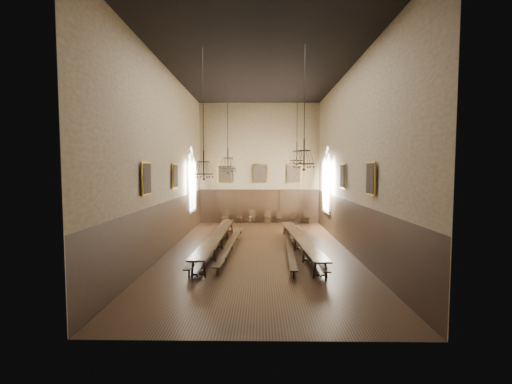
{
  "coord_description": "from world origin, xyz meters",
  "views": [
    {
      "loc": [
        0.1,
        -16.82,
        4.05
      ],
      "look_at": [
        -0.15,
        1.5,
        2.84
      ],
      "focal_mm": 24.0,
      "sensor_mm": 36.0,
      "label": 1
    }
  ],
  "objects_px": {
    "chandelier_back_left": "(228,163)",
    "chair_5": "(279,220)",
    "chandelier_front_right": "(304,156)",
    "chair_1": "(225,220)",
    "chair_3": "(252,219)",
    "chair_6": "(293,220)",
    "chandelier_front_left": "(204,165)",
    "chair_4": "(267,220)",
    "bench_right_inner": "(289,246)",
    "chair_2": "(239,220)",
    "table_left": "(217,242)",
    "bench_right_outer": "(310,246)",
    "bench_left_outer": "(210,245)",
    "chandelier_back_right": "(297,155)",
    "table_right": "(300,244)",
    "chair_7": "(307,220)",
    "bench_left_inner": "(232,244)"
  },
  "relations": [
    {
      "from": "bench_left_outer",
      "to": "chandelier_front_right",
      "type": "relative_size",
      "value": 1.93
    },
    {
      "from": "chair_6",
      "to": "chair_7",
      "type": "bearing_deg",
      "value": 13.04
    },
    {
      "from": "bench_right_outer",
      "to": "chair_2",
      "type": "distance_m",
      "value": 9.56
    },
    {
      "from": "chair_7",
      "to": "chandelier_front_left",
      "type": "relative_size",
      "value": 0.19
    },
    {
      "from": "bench_left_outer",
      "to": "chair_6",
      "type": "xyz_separation_m",
      "value": [
        4.97,
        8.58,
        -0.01
      ]
    },
    {
      "from": "chair_7",
      "to": "chandelier_front_left",
      "type": "bearing_deg",
      "value": -110.8
    },
    {
      "from": "chandelier_back_left",
      "to": "chair_4",
      "type": "bearing_deg",
      "value": 67.84
    },
    {
      "from": "bench_right_inner",
      "to": "chair_3",
      "type": "bearing_deg",
      "value": 103.09
    },
    {
      "from": "chair_4",
      "to": "chandelier_back_right",
      "type": "distance_m",
      "value": 7.46
    },
    {
      "from": "chandelier_back_right",
      "to": "chandelier_front_left",
      "type": "bearing_deg",
      "value": -128.89
    },
    {
      "from": "chair_2",
      "to": "chandelier_front_right",
      "type": "bearing_deg",
      "value": -71.06
    },
    {
      "from": "table_left",
      "to": "chair_3",
      "type": "bearing_deg",
      "value": 79.39
    },
    {
      "from": "chandelier_front_right",
      "to": "chair_7",
      "type": "bearing_deg",
      "value": 81.46
    },
    {
      "from": "chandelier_back_left",
      "to": "chair_5",
      "type": "bearing_deg",
      "value": 61.16
    },
    {
      "from": "table_left",
      "to": "bench_right_outer",
      "type": "height_order",
      "value": "table_left"
    },
    {
      "from": "table_right",
      "to": "chandelier_back_left",
      "type": "relative_size",
      "value": 1.89
    },
    {
      "from": "chandelier_front_left",
      "to": "chair_3",
      "type": "bearing_deg",
      "value": 81.27
    },
    {
      "from": "table_right",
      "to": "chandelier_front_left",
      "type": "bearing_deg",
      "value": -148.38
    },
    {
      "from": "chair_1",
      "to": "chair_2",
      "type": "relative_size",
      "value": 1.04
    },
    {
      "from": "bench_right_outer",
      "to": "chair_2",
      "type": "bearing_deg",
      "value": 115.26
    },
    {
      "from": "chandelier_back_left",
      "to": "chandelier_back_right",
      "type": "bearing_deg",
      "value": 2.37
    },
    {
      "from": "bench_right_outer",
      "to": "chair_1",
      "type": "relative_size",
      "value": 9.93
    },
    {
      "from": "chandelier_front_right",
      "to": "chair_1",
      "type": "bearing_deg",
      "value": 111.04
    },
    {
      "from": "chair_1",
      "to": "chair_6",
      "type": "relative_size",
      "value": 1.15
    },
    {
      "from": "chair_2",
      "to": "chandelier_back_left",
      "type": "height_order",
      "value": "chandelier_back_left"
    },
    {
      "from": "chandelier_front_right",
      "to": "chandelier_back_left",
      "type": "bearing_deg",
      "value": 122.82
    },
    {
      "from": "bench_right_inner",
      "to": "chandelier_back_right",
      "type": "relative_size",
      "value": 2.03
    },
    {
      "from": "chandelier_back_right",
      "to": "chandelier_front_left",
      "type": "xyz_separation_m",
      "value": [
        -4.43,
        -5.49,
        -0.62
      ]
    },
    {
      "from": "bench_left_outer",
      "to": "bench_right_outer",
      "type": "bearing_deg",
      "value": -0.87
    },
    {
      "from": "chair_5",
      "to": "chandelier_front_right",
      "type": "xyz_separation_m",
      "value": [
        0.37,
        -11.52,
        4.33
      ]
    },
    {
      "from": "chair_5",
      "to": "chandelier_front_right",
      "type": "distance_m",
      "value": 12.31
    },
    {
      "from": "chair_3",
      "to": "chandelier_front_right",
      "type": "bearing_deg",
      "value": -83.73
    },
    {
      "from": "bench_left_inner",
      "to": "chandelier_front_right",
      "type": "relative_size",
      "value": 1.91
    },
    {
      "from": "chair_3",
      "to": "chandelier_front_right",
      "type": "relative_size",
      "value": 0.21
    },
    {
      "from": "bench_left_inner",
      "to": "chandelier_back_left",
      "type": "relative_size",
      "value": 1.83
    },
    {
      "from": "chandelier_back_left",
      "to": "chandelier_back_right",
      "type": "relative_size",
      "value": 1.1
    },
    {
      "from": "bench_right_outer",
      "to": "chair_7",
      "type": "distance_m",
      "value": 8.68
    },
    {
      "from": "chair_7",
      "to": "chair_5",
      "type": "bearing_deg",
      "value": -173.74
    },
    {
      "from": "bench_left_outer",
      "to": "chandelier_front_left",
      "type": "relative_size",
      "value": 1.78
    },
    {
      "from": "chair_1",
      "to": "bench_right_inner",
      "type": "bearing_deg",
      "value": -51.02
    },
    {
      "from": "chandelier_front_left",
      "to": "table_right",
      "type": "bearing_deg",
      "value": 31.62
    },
    {
      "from": "chandelier_back_left",
      "to": "bench_right_outer",
      "type": "bearing_deg",
      "value": -32.35
    },
    {
      "from": "bench_right_inner",
      "to": "chair_2",
      "type": "distance_m",
      "value": 9.23
    },
    {
      "from": "bench_left_outer",
      "to": "table_right",
      "type": "bearing_deg",
      "value": -0.32
    },
    {
      "from": "bench_left_outer",
      "to": "chair_5",
      "type": "distance_m",
      "value": 9.42
    },
    {
      "from": "chair_1",
      "to": "chair_3",
      "type": "distance_m",
      "value": 2.03
    },
    {
      "from": "table_left",
      "to": "chair_1",
      "type": "xyz_separation_m",
      "value": [
        -0.46,
        8.24,
        -0.1
      ]
    },
    {
      "from": "chair_1",
      "to": "chandelier_back_right",
      "type": "relative_size",
      "value": 0.21
    },
    {
      "from": "chair_5",
      "to": "chair_4",
      "type": "bearing_deg",
      "value": -172.08
    },
    {
      "from": "chair_6",
      "to": "chandelier_front_left",
      "type": "height_order",
      "value": "chandelier_front_left"
    }
  ]
}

